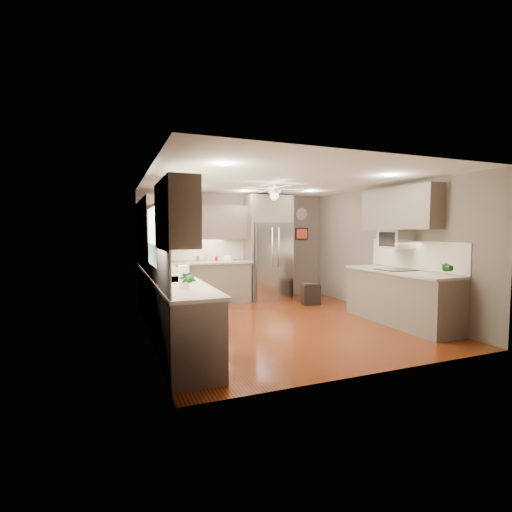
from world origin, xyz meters
TOP-DOWN VIEW (x-y plane):
  - floor at (0.00, 0.00)m, footprint 5.00×5.00m
  - ceiling at (0.00, 0.00)m, footprint 5.00×5.00m
  - wall_back at (0.00, 2.50)m, footprint 4.50×0.00m
  - wall_front at (0.00, -2.50)m, footprint 4.50×0.00m
  - wall_left at (-2.25, 0.00)m, footprint 0.00×5.00m
  - wall_right at (2.25, 0.00)m, footprint 0.00×5.00m
  - canister_b at (-0.99, 2.21)m, footprint 0.11×0.11m
  - canister_c at (-0.80, 2.24)m, footprint 0.16×0.16m
  - canister_d at (-0.55, 2.26)m, footprint 0.09×0.09m
  - soap_bottle at (-2.08, -0.11)m, footprint 0.11×0.11m
  - potted_plant_left at (-1.96, -1.65)m, footprint 0.17×0.11m
  - potted_plant_right at (1.90, -1.76)m, footprint 0.19×0.17m
  - bowl at (-0.29, 2.16)m, footprint 0.26×0.26m
  - left_run at (-1.95, 0.15)m, footprint 0.65×4.70m
  - back_run at (-0.72, 2.20)m, footprint 1.85×0.65m
  - uppers at (-0.74, 0.71)m, footprint 4.50×4.70m
  - window at (-2.22, -0.50)m, footprint 0.05×1.12m
  - sink at (-1.93, -0.50)m, footprint 0.50×0.70m
  - refrigerator at (0.70, 2.16)m, footprint 1.06×0.75m
  - right_run at (1.93, -0.80)m, footprint 0.70×2.20m
  - microwave at (2.03, -0.55)m, footprint 0.43×0.55m
  - ceiling_fan at (-0.00, 0.30)m, footprint 1.18×1.18m
  - recessed_lights at (-0.04, 0.40)m, footprint 2.84×3.14m
  - wall_clock at (1.75, 2.48)m, footprint 0.30×0.03m
  - framed_print at (1.75, 2.48)m, footprint 0.36×0.03m
  - stool at (1.34, 1.29)m, footprint 0.46×0.46m
  - paper_towel at (-1.97, -1.46)m, footprint 0.13×0.13m

SIDE VIEW (x-z plane):
  - floor at x=0.00m, z-range 0.00..0.00m
  - stool at x=1.34m, z-range 0.01..0.47m
  - left_run at x=-1.95m, z-range -0.24..1.21m
  - back_run at x=-0.72m, z-range -0.24..1.21m
  - right_run at x=1.93m, z-range -0.24..1.21m
  - sink at x=-1.93m, z-range 0.75..1.07m
  - bowl at x=-0.29m, z-range 0.94..0.99m
  - canister_d at x=-0.55m, z-range 0.95..1.05m
  - canister_b at x=-0.99m, z-range 0.94..1.08m
  - canister_c at x=-0.80m, z-range 0.93..1.13m
  - soap_bottle at x=-2.08m, z-range 0.94..1.13m
  - paper_towel at x=-1.97m, z-range 0.92..1.24m
  - potted_plant_right at x=1.90m, z-range 0.94..1.23m
  - potted_plant_left at x=-1.96m, z-range 0.94..1.25m
  - refrigerator at x=0.70m, z-range -0.04..2.41m
  - wall_back at x=0.00m, z-range -1.00..3.50m
  - wall_front at x=0.00m, z-range -1.00..3.50m
  - wall_left at x=-2.25m, z-range -1.25..3.75m
  - wall_right at x=2.25m, z-range -1.25..3.75m
  - microwave at x=2.03m, z-range 1.31..1.65m
  - framed_print at x=1.75m, z-range 1.40..1.70m
  - window at x=-2.22m, z-range 1.09..2.01m
  - uppers at x=-0.74m, z-range 1.39..2.35m
  - wall_clock at x=1.75m, z-range 1.90..2.20m
  - ceiling_fan at x=0.00m, z-range 2.17..2.49m
  - recessed_lights at x=-0.04m, z-range 2.49..2.50m
  - ceiling at x=0.00m, z-range 2.50..2.50m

